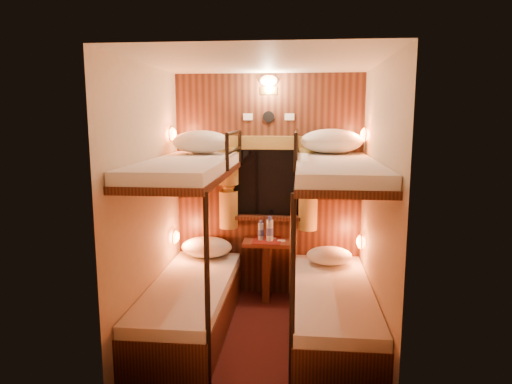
# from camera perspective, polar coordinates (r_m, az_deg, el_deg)

# --- Properties ---
(floor) EXTENTS (2.10, 2.10, 0.00)m
(floor) POSITION_cam_1_polar(r_m,az_deg,el_deg) (4.33, 0.48, -17.43)
(floor) COLOR #330E0E
(floor) RESTS_ON ground
(ceiling) EXTENTS (2.10, 2.10, 0.00)m
(ceiling) POSITION_cam_1_polar(r_m,az_deg,el_deg) (3.88, 0.53, 16.01)
(ceiling) COLOR silver
(ceiling) RESTS_ON wall_back
(wall_back) EXTENTS (2.40, 0.00, 2.40)m
(wall_back) POSITION_cam_1_polar(r_m,az_deg,el_deg) (4.96, 1.57, 0.69)
(wall_back) COLOR #C6B293
(wall_back) RESTS_ON floor
(wall_front) EXTENTS (2.40, 0.00, 2.40)m
(wall_front) POSITION_cam_1_polar(r_m,az_deg,el_deg) (2.91, -1.33, -5.61)
(wall_front) COLOR #C6B293
(wall_front) RESTS_ON floor
(wall_left) EXTENTS (0.00, 2.40, 2.40)m
(wall_left) POSITION_cam_1_polar(r_m,az_deg,el_deg) (4.14, -13.42, -1.34)
(wall_left) COLOR #C6B293
(wall_left) RESTS_ON floor
(wall_right) EXTENTS (0.00, 2.40, 2.40)m
(wall_right) POSITION_cam_1_polar(r_m,az_deg,el_deg) (3.97, 15.03, -1.85)
(wall_right) COLOR #C6B293
(wall_right) RESTS_ON floor
(back_panel) EXTENTS (2.00, 0.03, 2.40)m
(back_panel) POSITION_cam_1_polar(r_m,az_deg,el_deg) (4.95, 1.56, 0.66)
(back_panel) COLOR black
(back_panel) RESTS_ON floor
(bunk_left) EXTENTS (0.72, 1.90, 1.82)m
(bunk_left) POSITION_cam_1_polar(r_m,az_deg,el_deg) (4.27, -8.24, -9.75)
(bunk_left) COLOR black
(bunk_left) RESTS_ON floor
(bunk_right) EXTENTS (0.72, 1.90, 1.82)m
(bunk_right) POSITION_cam_1_polar(r_m,az_deg,el_deg) (4.17, 9.63, -10.29)
(bunk_right) COLOR black
(bunk_right) RESTS_ON floor
(window) EXTENTS (1.00, 0.12, 0.79)m
(window) POSITION_cam_1_polar(r_m,az_deg,el_deg) (4.92, 1.54, 0.39)
(window) COLOR black
(window) RESTS_ON back_panel
(curtains) EXTENTS (1.10, 0.22, 1.00)m
(curtains) POSITION_cam_1_polar(r_m,az_deg,el_deg) (4.88, 1.51, 1.29)
(curtains) COLOR olive
(curtains) RESTS_ON back_panel
(back_fixtures) EXTENTS (0.54, 0.09, 0.48)m
(back_fixtures) POSITION_cam_1_polar(r_m,az_deg,el_deg) (4.86, 1.59, 12.87)
(back_fixtures) COLOR black
(back_fixtures) RESTS_ON back_panel
(reading_lamps) EXTENTS (2.00, 0.20, 1.25)m
(reading_lamps) POSITION_cam_1_polar(r_m,az_deg,el_deg) (4.61, 1.27, 0.52)
(reading_lamps) COLOR orange
(reading_lamps) RESTS_ON wall_left
(table) EXTENTS (0.50, 0.34, 0.66)m
(table) POSITION_cam_1_polar(r_m,az_deg,el_deg) (4.95, 1.37, -8.68)
(table) COLOR #5E2915
(table) RESTS_ON floor
(bottle_left) EXTENTS (0.06, 0.06, 0.22)m
(bottle_left) POSITION_cam_1_polar(r_m,az_deg,el_deg) (4.86, 0.61, -4.98)
(bottle_left) COLOR #99BFE5
(bottle_left) RESTS_ON table
(bottle_right) EXTENTS (0.08, 0.08, 0.27)m
(bottle_right) POSITION_cam_1_polar(r_m,az_deg,el_deg) (4.84, 1.72, -4.80)
(bottle_right) COLOR #99BFE5
(bottle_right) RESTS_ON table
(sachet_a) EXTENTS (0.08, 0.06, 0.01)m
(sachet_a) POSITION_cam_1_polar(r_m,az_deg,el_deg) (4.87, 3.18, -6.09)
(sachet_a) COLOR silver
(sachet_a) RESTS_ON table
(sachet_b) EXTENTS (0.09, 0.08, 0.01)m
(sachet_b) POSITION_cam_1_polar(r_m,az_deg,el_deg) (4.95, 2.06, -5.81)
(sachet_b) COLOR silver
(sachet_b) RESTS_ON table
(pillow_lower_left) EXTENTS (0.55, 0.39, 0.21)m
(pillow_lower_left) POSITION_cam_1_polar(r_m,az_deg,el_deg) (4.97, -6.19, -6.85)
(pillow_lower_left) COLOR silver
(pillow_lower_left) RESTS_ON bunk_left
(pillow_lower_right) EXTENTS (0.46, 0.33, 0.18)m
(pillow_lower_right) POSITION_cam_1_polar(r_m,az_deg,el_deg) (4.76, 9.13, -7.87)
(pillow_lower_right) COLOR silver
(pillow_lower_right) RESTS_ON bunk_right
(pillow_upper_left) EXTENTS (0.58, 0.42, 0.23)m
(pillow_upper_left) POSITION_cam_1_polar(r_m,az_deg,el_deg) (4.62, -6.85, 6.24)
(pillow_upper_left) COLOR silver
(pillow_upper_left) RESTS_ON bunk_left
(pillow_upper_right) EXTENTS (0.62, 0.44, 0.24)m
(pillow_upper_right) POSITION_cam_1_polar(r_m,az_deg,el_deg) (4.65, 9.44, 6.30)
(pillow_upper_right) COLOR silver
(pillow_upper_right) RESTS_ON bunk_right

